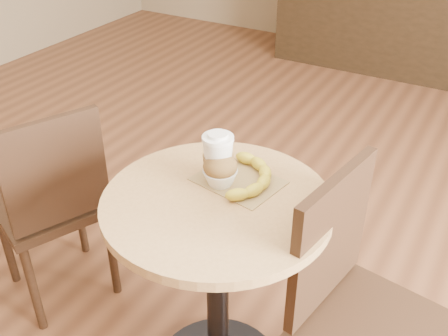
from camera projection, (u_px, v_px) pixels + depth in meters
name	position (u px, v px, depth m)	size (l,w,h in m)	color
cafe_table	(217.00, 263.00, 1.58)	(0.65, 0.65, 0.75)	black
chair_left	(53.00, 202.00, 1.92)	(0.49, 0.49, 0.85)	#321F11
chair_right	(359.00, 310.00, 1.46)	(0.45, 0.45, 0.89)	#321F11
service_counter	(426.00, 5.00, 3.98)	(2.30, 0.65, 1.04)	black
kraft_bag	(238.00, 181.00, 1.53)	(0.24, 0.18, 0.00)	#987B49
coffee_cup	(218.00, 159.00, 1.50)	(0.09, 0.09, 0.15)	silver
muffin	(220.00, 171.00, 1.49)	(0.10, 0.10, 0.09)	silver
banana	(247.00, 177.00, 1.51)	(0.17, 0.25, 0.04)	gold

